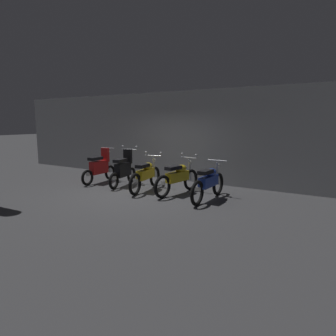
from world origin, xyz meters
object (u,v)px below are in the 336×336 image
motorbike_slot_2 (146,175)px  motorbike_slot_4 (209,182)px  motorbike_slot_0 (100,167)px  motorbike_slot_3 (178,177)px  motorbike_slot_1 (123,170)px

motorbike_slot_2 → motorbike_slot_4: motorbike_slot_2 is taller
motorbike_slot_0 → motorbike_slot_2: size_ratio=0.87×
motorbike_slot_0 → motorbike_slot_4: (4.16, -0.20, -0.03)m
motorbike_slot_0 → motorbike_slot_3: (3.13, -0.03, -0.03)m
motorbike_slot_4 → motorbike_slot_1: bearing=175.9°
motorbike_slot_0 → motorbike_slot_3: 3.13m
motorbike_slot_3 → motorbike_slot_0: bearing=179.4°
motorbike_slot_1 → motorbike_slot_2: (1.04, -0.20, -0.04)m
motorbike_slot_1 → motorbike_slot_2: size_ratio=0.86×
motorbike_slot_1 → motorbike_slot_3: 2.09m
motorbike_slot_2 → motorbike_slot_3: same height
motorbike_slot_1 → motorbike_slot_0: bearing=-178.5°
motorbike_slot_0 → motorbike_slot_1: 1.03m
motorbike_slot_1 → motorbike_slot_4: size_ratio=0.86×
motorbike_slot_0 → motorbike_slot_4: 4.17m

